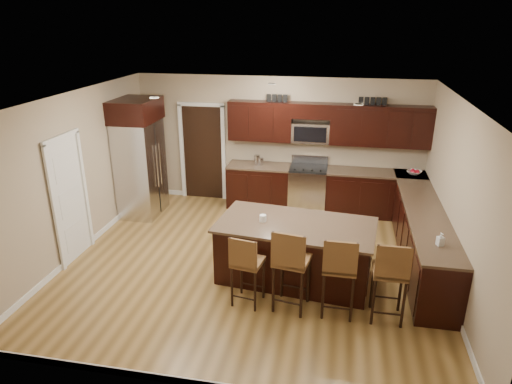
% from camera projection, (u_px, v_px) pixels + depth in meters
% --- Properties ---
extents(floor, '(6.00, 6.00, 0.00)m').
position_uv_depth(floor, '(253.00, 264.00, 7.52)').
color(floor, olive).
rests_on(floor, ground).
extents(ceiling, '(6.00, 6.00, 0.00)m').
position_uv_depth(ceiling, '(252.00, 99.00, 6.55)').
color(ceiling, silver).
rests_on(ceiling, wall_back).
extents(wall_back, '(6.00, 0.00, 6.00)m').
position_uv_depth(wall_back, '(278.00, 142.00, 9.55)').
color(wall_back, tan).
rests_on(wall_back, floor).
extents(wall_left, '(0.00, 5.50, 5.50)m').
position_uv_depth(wall_left, '(75.00, 175.00, 7.56)').
color(wall_left, tan).
rests_on(wall_left, floor).
extents(wall_right, '(0.00, 5.50, 5.50)m').
position_uv_depth(wall_right, '(458.00, 201.00, 6.51)').
color(wall_right, tan).
rests_on(wall_right, floor).
extents(base_cabinets, '(4.02, 3.96, 0.92)m').
position_uv_depth(base_cabinets, '(370.00, 212.00, 8.35)').
color(base_cabinets, black).
rests_on(base_cabinets, floor).
extents(upper_cabinets, '(4.00, 0.33, 0.80)m').
position_uv_depth(upper_cabinets, '(329.00, 123.00, 9.04)').
color(upper_cabinets, black).
rests_on(upper_cabinets, wall_back).
extents(range, '(0.76, 0.64, 1.11)m').
position_uv_depth(range, '(308.00, 188.00, 9.48)').
color(range, silver).
rests_on(range, floor).
extents(microwave, '(0.76, 0.31, 0.40)m').
position_uv_depth(microwave, '(311.00, 133.00, 9.21)').
color(microwave, silver).
rests_on(microwave, upper_cabinets).
extents(doorway, '(0.85, 0.03, 2.06)m').
position_uv_depth(doorway, '(203.00, 153.00, 9.95)').
color(doorway, black).
rests_on(doorway, floor).
extents(pantry_door, '(0.03, 0.80, 2.04)m').
position_uv_depth(pantry_door, '(69.00, 200.00, 7.40)').
color(pantry_door, white).
rests_on(pantry_door, floor).
extents(letter_decor, '(2.20, 0.03, 0.15)m').
position_uv_depth(letter_decor, '(323.00, 100.00, 8.91)').
color(letter_decor, black).
rests_on(letter_decor, upper_cabinets).
extents(island, '(2.46, 1.47, 0.92)m').
position_uv_depth(island, '(295.00, 253.00, 6.98)').
color(island, black).
rests_on(island, floor).
extents(stool_left, '(0.46, 0.46, 1.07)m').
position_uv_depth(stool_left, '(246.00, 263.00, 6.23)').
color(stool_left, brown).
rests_on(stool_left, floor).
extents(stool_mid, '(0.52, 0.52, 1.23)m').
position_uv_depth(stool_mid, '(290.00, 261.00, 6.08)').
color(stool_mid, brown).
rests_on(stool_mid, floor).
extents(stool_right, '(0.44, 0.44, 1.18)m').
position_uv_depth(stool_right, '(340.00, 268.00, 5.98)').
color(stool_right, brown).
rests_on(stool_right, floor).
extents(refrigerator, '(0.79, 1.02, 2.35)m').
position_uv_depth(refrigerator, '(140.00, 157.00, 9.06)').
color(refrigerator, silver).
rests_on(refrigerator, floor).
extents(floor_mat, '(1.04, 0.76, 0.01)m').
position_uv_depth(floor_mat, '(316.00, 237.00, 8.42)').
color(floor_mat, brown).
rests_on(floor_mat, floor).
extents(fruit_bowl, '(0.37, 0.37, 0.07)m').
position_uv_depth(fruit_bowl, '(414.00, 172.00, 8.94)').
color(fruit_bowl, silver).
rests_on(fruit_bowl, base_cabinets).
extents(soap_bottle, '(0.11, 0.11, 0.18)m').
position_uv_depth(soap_bottle, '(441.00, 239.00, 6.13)').
color(soap_bottle, '#B2B2B2').
rests_on(soap_bottle, base_cabinets).
extents(canister_tall, '(0.12, 0.12, 0.21)m').
position_uv_depth(canister_tall, '(257.00, 160.00, 9.47)').
color(canister_tall, silver).
rests_on(canister_tall, base_cabinets).
extents(canister_short, '(0.11, 0.11, 0.16)m').
position_uv_depth(canister_short, '(261.00, 161.00, 9.46)').
color(canister_short, silver).
rests_on(canister_short, base_cabinets).
extents(island_jar, '(0.10, 0.10, 0.10)m').
position_uv_depth(island_jar, '(263.00, 218.00, 6.88)').
color(island_jar, white).
rests_on(island_jar, island).
extents(stool_extra, '(0.44, 0.44, 1.18)m').
position_uv_depth(stool_extra, '(391.00, 273.00, 5.86)').
color(stool_extra, brown).
rests_on(stool_extra, floor).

